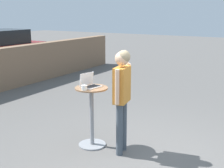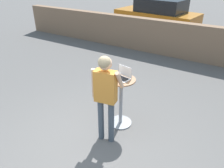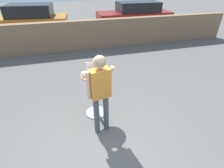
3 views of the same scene
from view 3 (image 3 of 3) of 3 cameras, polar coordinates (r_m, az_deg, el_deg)
name	(u,v)px [view 3 (image 3 of 3)]	position (r m, az deg, el deg)	size (l,w,h in m)	color
ground_plane	(102,146)	(3.64, -3.18, -19.56)	(50.00, 50.00, 0.00)	#5B5956
pavement_kerb	(74,36)	(8.12, -12.27, 15.13)	(15.22, 0.35, 1.26)	#84664C
cafe_table	(95,93)	(3.98, -5.62, -2.86)	(0.56, 0.56, 1.06)	gray
laptop	(94,71)	(3.75, -6.02, 4.12)	(0.35, 0.29, 0.24)	silver
coffee_mug	(83,74)	(3.69, -9.31, 3.16)	(0.12, 0.09, 0.08)	white
standing_person	(100,87)	(3.22, -3.86, -0.90)	(0.52, 0.42, 1.73)	#424C56
parked_car_near_street	(29,20)	(11.15, -25.45, 18.38)	(4.31, 2.26, 1.63)	#B76B19
parked_car_further_down	(135,15)	(11.73, 7.45, 21.36)	(4.52, 1.91, 1.59)	maroon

